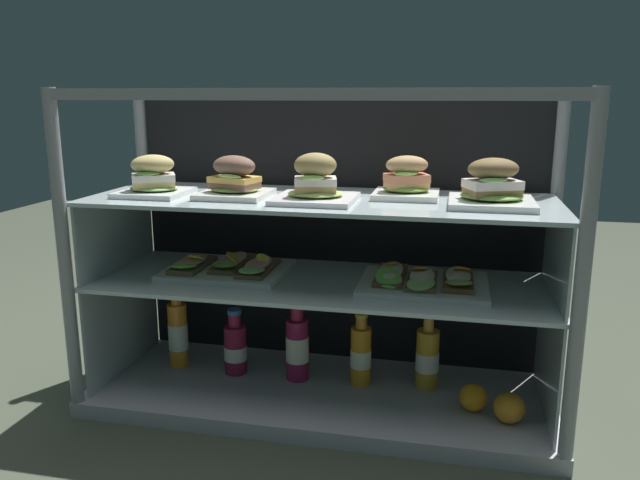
{
  "coord_description": "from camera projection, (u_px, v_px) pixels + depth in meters",
  "views": [
    {
      "loc": [
        0.35,
        -1.62,
        0.87
      ],
      "look_at": [
        0.0,
        0.0,
        0.48
      ],
      "focal_mm": 35.04,
      "sensor_mm": 36.0,
      "label": 1
    }
  ],
  "objects": [
    {
      "name": "shelf_upper_glass",
      "position": [
        320.0,
        200.0,
        1.68
      ],
      "size": [
        1.25,
        0.43,
        0.01
      ],
      "primitive_type": "cube",
      "color": "silver",
      "rests_on": "riser_upper_tier"
    },
    {
      "name": "open_sandwich_tray_near_right_corner",
      "position": [
        227.0,
        267.0,
        1.79
      ],
      "size": [
        0.34,
        0.27,
        0.06
      ],
      "color": "white",
      "rests_on": "shelf_lower_glass"
    },
    {
      "name": "case_base_deck",
      "position": [
        320.0,
        394.0,
        1.8
      ],
      "size": [
        1.3,
        0.48,
        0.04
      ],
      "primitive_type": "cube",
      "color": "#B7B4BE",
      "rests_on": "ground"
    },
    {
      "name": "juice_bottle_back_center",
      "position": [
        178.0,
        333.0,
        1.93
      ],
      "size": [
        0.06,
        0.06,
        0.26
      ],
      "color": "orange",
      "rests_on": "case_base_deck"
    },
    {
      "name": "riser_upper_tier",
      "position": [
        320.0,
        242.0,
        1.7
      ],
      "size": [
        1.23,
        0.41,
        0.22
      ],
      "color": "silver",
      "rests_on": "shelf_lower_glass"
    },
    {
      "name": "plated_roll_sandwich_center",
      "position": [
        406.0,
        182.0,
        1.67
      ],
      "size": [
        0.17,
        0.17,
        0.11
      ],
      "color": "white",
      "rests_on": "shelf_upper_glass"
    },
    {
      "name": "plated_roll_sandwich_mid_left",
      "position": [
        153.0,
        180.0,
        1.71
      ],
      "size": [
        0.18,
        0.18,
        0.11
      ],
      "color": "white",
      "rests_on": "shelf_upper_glass"
    },
    {
      "name": "open_sandwich_tray_near_left_corner",
      "position": [
        423.0,
        280.0,
        1.67
      ],
      "size": [
        0.34,
        0.27,
        0.06
      ],
      "color": "white",
      "rests_on": "shelf_lower_glass"
    },
    {
      "name": "orange_fruit_beside_bottles",
      "position": [
        509.0,
        408.0,
        1.6
      ],
      "size": [
        0.08,
        0.08,
        0.08
      ],
      "primitive_type": "sphere",
      "color": "orange",
      "rests_on": "case_base_deck"
    },
    {
      "name": "orange_fruit_near_left_post",
      "position": [
        473.0,
        398.0,
        1.66
      ],
      "size": [
        0.07,
        0.07,
        0.07
      ],
      "primitive_type": "sphere",
      "color": "orange",
      "rests_on": "case_base_deck"
    },
    {
      "name": "juice_bottle_back_right",
      "position": [
        297.0,
        347.0,
        1.83
      ],
      "size": [
        0.07,
        0.07,
        0.24
      ],
      "color": "#9C1A4A",
      "rests_on": "case_base_deck"
    },
    {
      "name": "juice_bottle_back_left",
      "position": [
        427.0,
        357.0,
        1.79
      ],
      "size": [
        0.07,
        0.07,
        0.23
      ],
      "color": "gold",
      "rests_on": "case_base_deck"
    },
    {
      "name": "ground_plane",
      "position": [
        320.0,
        405.0,
        1.81
      ],
      "size": [
        6.0,
        6.0,
        0.02
      ],
      "primitive_type": "cube",
      "color": "#444B3C",
      "rests_on": "ground"
    },
    {
      "name": "plated_roll_sandwich_right_of_center",
      "position": [
        234.0,
        181.0,
        1.68
      ],
      "size": [
        0.18,
        0.18,
        0.11
      ],
      "color": "white",
      "rests_on": "shelf_upper_glass"
    },
    {
      "name": "plated_roll_sandwich_far_left",
      "position": [
        492.0,
        188.0,
        1.55
      ],
      "size": [
        0.21,
        0.21,
        0.12
      ],
      "color": "white",
      "rests_on": "shelf_upper_glass"
    },
    {
      "name": "case_frame",
      "position": [
        329.0,
        228.0,
        1.82
      ],
      "size": [
        1.3,
        0.48,
        0.89
      ],
      "color": "gray",
      "rests_on": "ground"
    },
    {
      "name": "plated_roll_sandwich_near_left_corner",
      "position": [
        315.0,
        184.0,
        1.61
      ],
      "size": [
        0.21,
        0.21,
        0.13
      ],
      "color": "white",
      "rests_on": "shelf_upper_glass"
    },
    {
      "name": "juice_bottle_front_left_end",
      "position": [
        361.0,
        354.0,
        1.8
      ],
      "size": [
        0.06,
        0.06,
        0.22
      ],
      "color": "orange",
      "rests_on": "case_base_deck"
    },
    {
      "name": "shelf_lower_glass",
      "position": [
        320.0,
        283.0,
        1.73
      ],
      "size": [
        1.25,
        0.43,
        0.01
      ],
      "primitive_type": "cube",
      "color": "silver",
      "rests_on": "riser_lower_tier"
    },
    {
      "name": "juice_bottle_front_right_end",
      "position": [
        235.0,
        347.0,
        1.88
      ],
      "size": [
        0.07,
        0.07,
        0.2
      ],
      "color": "maroon",
      "rests_on": "case_base_deck"
    },
    {
      "name": "riser_lower_tier",
      "position": [
        320.0,
        337.0,
        1.76
      ],
      "size": [
        1.23,
        0.41,
        0.31
      ],
      "color": "silver",
      "rests_on": "case_base_deck"
    }
  ]
}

